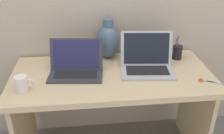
% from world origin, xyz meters
% --- Properties ---
extents(desk, '(1.36, 0.65, 0.73)m').
position_xyz_m(desk, '(0.00, 0.00, 0.57)').
color(desk, '#D1B78C').
rests_on(desk, ground).
extents(laptop_left, '(0.38, 0.26, 0.22)m').
position_xyz_m(laptop_left, '(-0.24, 0.04, 0.79)').
color(laptop_left, '#333338').
rests_on(laptop_left, desk).
extents(laptop_right, '(0.38, 0.30, 0.25)m').
position_xyz_m(laptop_right, '(0.25, 0.04, 0.80)').
color(laptop_right, '#B2B2B7').
rests_on(laptop_right, desk).
extents(green_vase, '(0.17, 0.17, 0.30)m').
position_xyz_m(green_vase, '(0.00, 0.26, 0.86)').
color(green_vase, slate).
rests_on(green_vase, desk).
extents(coffee_mug, '(0.11, 0.07, 0.10)m').
position_xyz_m(coffee_mug, '(-0.56, -0.16, 0.78)').
color(coffee_mug, white).
rests_on(coffee_mug, desk).
extents(pen_cup, '(0.07, 0.07, 0.19)m').
position_xyz_m(pen_cup, '(0.51, 0.18, 0.78)').
color(pen_cup, black).
rests_on(pen_cup, desk).
extents(scissors, '(0.14, 0.09, 0.01)m').
position_xyz_m(scissors, '(0.59, -0.17, 0.73)').
color(scissors, '#B7B7BC').
rests_on(scissors, desk).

